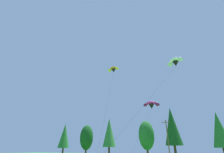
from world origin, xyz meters
TOP-DOWN VIEW (x-y plane):
  - treeline_tree_a at (-35.80, 58.17)m, footprint 4.26×4.26m
  - treeline_tree_b at (-25.73, 58.74)m, footprint 4.77×4.77m
  - treeline_tree_c at (-16.44, 58.83)m, footprint 4.45×4.45m
  - treeline_tree_d at (-3.14, 58.38)m, footprint 4.79×4.79m
  - treeline_tree_e at (5.14, 55.99)m, footprint 4.68×4.68m
  - treeline_tree_f at (16.41, 55.13)m, footprint 4.16×4.16m
  - utility_pole at (4.29, 51.42)m, footprint 2.20×0.26m
  - parafoil_kite_high_orange at (-7.45, 43.76)m, footprint 6.05×15.64m
  - parafoil_kite_mid_white at (9.83, 38.22)m, footprint 9.95×19.90m
  - parafoil_kite_far_magenta at (3.58, 39.75)m, footprint 3.62×18.96m

SIDE VIEW (x-z plane):
  - utility_pole at x=4.29m, z-range 0.26..10.17m
  - treeline_tree_b at x=-25.73m, z-range 1.16..12.15m
  - treeline_tree_d at x=-3.14m, z-range 1.17..12.25m
  - treeline_tree_f at x=16.41m, z-range 1.47..13.11m
  - treeline_tree_a at x=-35.80m, z-range 1.53..13.60m
  - treeline_tree_c at x=-16.44m, z-range 1.64..14.57m
  - treeline_tree_e at x=5.14m, z-range 1.77..15.79m
  - parafoil_kite_far_magenta at x=3.58m, z-range 6.12..16.91m
  - parafoil_kite_mid_white at x=9.83m, z-range 10.04..29.58m
  - parafoil_kite_high_orange at x=-7.45m, z-range 12.17..35.93m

